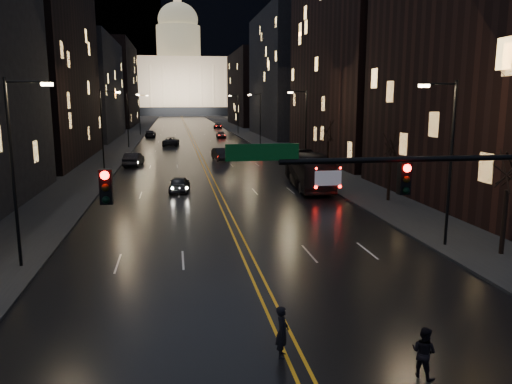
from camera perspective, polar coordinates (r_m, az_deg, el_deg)
name	(u,v)px	position (r m, az deg, el deg)	size (l,w,h in m)	color
ground	(292,353)	(16.89, 4.18, -17.88)	(900.00, 900.00, 0.00)	black
road	(187,127)	(144.69, -7.94, 7.34)	(20.00, 320.00, 0.02)	black
sidewalk_left	(136,127)	(145.02, -13.52, 7.18)	(8.00, 320.00, 0.16)	black
sidewalk_right	(235,127)	(145.70, -2.38, 7.48)	(8.00, 320.00, 0.16)	black
center_line	(187,127)	(144.69, -7.94, 7.34)	(0.62, 320.00, 0.01)	orange
building_left_mid	(31,50)	(70.86, -24.34, 14.53)	(12.00, 30.00, 28.00)	black
building_left_far	(85,89)	(107.86, -18.97, 11.10)	(12.00, 34.00, 20.00)	black
building_left_dist	(113,85)	(155.45, -16.08, 11.68)	(12.00, 40.00, 24.00)	black
building_right_near	(510,44)	(42.46, 27.05, 14.84)	(12.00, 26.00, 24.00)	black
building_right_tall	(363,12)	(69.80, 12.12, 19.42)	(12.00, 30.00, 38.00)	black
building_right_mid	(289,75)	(109.33, 3.79, 13.20)	(12.00, 34.00, 26.00)	black
building_right_dist	(254,89)	(156.39, -0.27, 11.71)	(12.00, 40.00, 22.00)	black
mountain_ridge	(229,23)	(400.88, -3.13, 18.78)	(520.00, 60.00, 130.00)	black
capitol	(180,81)	(264.60, -8.73, 12.48)	(90.00, 50.00, 58.50)	black
traffic_signal	(474,192)	(17.49, 23.60, 0.01)	(17.29, 0.45, 7.00)	black
streetlamp_right_near	(448,155)	(28.49, 21.10, 3.93)	(2.13, 0.25, 9.00)	black
streetlamp_left_near	(16,164)	(25.65, -25.71, 2.92)	(2.13, 0.25, 9.00)	black
streetlamp_right_mid	(304,126)	(56.36, 5.53, 7.56)	(2.13, 0.25, 9.00)	black
streetlamp_left_mid	(104,127)	(54.98, -17.01, 7.07)	(2.13, 0.25, 9.00)	black
streetlamp_right_far	(259,116)	(85.68, 0.36, 8.64)	(2.13, 0.25, 9.00)	black
streetlamp_left_far	(129,117)	(84.78, -14.36, 8.29)	(2.13, 0.25, 9.00)	black
streetlamp_right_dist	(237,112)	(115.36, -2.17, 9.14)	(2.13, 0.25, 9.00)	black
streetlamp_left_dist	(140,112)	(114.69, -13.08, 8.87)	(2.13, 0.25, 9.00)	black
tree_right_near	(509,170)	(28.09, 26.93, 2.25)	(2.40, 2.40, 6.65)	black
tree_right_mid	(391,145)	(40.16, 15.15, 5.22)	(2.40, 2.40, 6.65)	black
tree_right_far	(328,132)	(55.08, 8.27, 6.84)	(2.40, 2.40, 6.65)	black
bus	(308,170)	(45.98, 6.00, 2.48)	(2.66, 11.38, 3.17)	black
oncoming_car_a	(179,184)	(44.17, -8.76, 0.92)	(1.67, 4.15, 1.41)	black
oncoming_car_b	(134,159)	(62.27, -13.82, 3.65)	(1.75, 5.01, 1.65)	black
oncoming_car_c	(171,141)	(88.12, -9.70, 5.73)	(2.53, 5.48, 1.52)	black
oncoming_car_d	(150,134)	(108.48, -11.97, 6.53)	(2.09, 5.14, 1.49)	black
receding_car_a	(221,154)	(66.35, -4.02, 4.33)	(1.71, 4.90, 1.61)	black
receding_car_b	(255,152)	(70.04, -0.17, 4.58)	(1.60, 3.97, 1.35)	black
receding_car_c	(221,135)	(104.00, -4.01, 6.52)	(1.83, 4.50, 1.30)	black
receding_car_d	(218,126)	(137.91, -4.39, 7.53)	(2.27, 4.92, 1.37)	black
pedestrian_a	(282,332)	(16.28, 3.02, -15.68)	(0.62, 0.41, 1.70)	black
pedestrian_b	(424,352)	(16.04, 18.62, -16.96)	(0.75, 0.41, 1.55)	black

